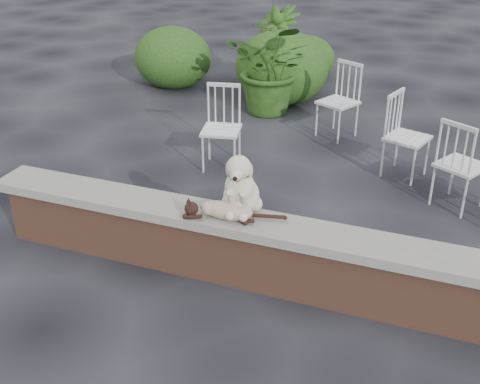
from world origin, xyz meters
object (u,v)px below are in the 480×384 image
(dog, at_px, (241,181))
(potted_plant_a, at_px, (273,67))
(cat, at_px, (225,209))
(chair_a, at_px, (221,129))
(chair_c, at_px, (462,164))
(chair_b, at_px, (338,101))
(potted_plant_b, at_px, (277,48))
(chair_e, at_px, (408,136))

(dog, bearing_deg, potted_plant_a, 94.26)
(cat, xyz_separation_m, chair_a, (-0.87, 2.03, -0.19))
(dog, distance_m, chair_c, 2.50)
(cat, relative_size, chair_c, 1.02)
(cat, xyz_separation_m, potted_plant_a, (-0.90, 3.98, -0.00))
(chair_b, bearing_deg, cat, -66.63)
(chair_c, relative_size, potted_plant_a, 0.71)
(cat, distance_m, potted_plant_a, 4.08)
(dog, height_order, chair_a, dog)
(cat, height_order, potted_plant_b, potted_plant_b)
(cat, distance_m, potted_plant_b, 5.18)
(cat, bearing_deg, potted_plant_a, 92.65)
(dog, relative_size, potted_plant_b, 0.43)
(cat, relative_size, potted_plant_a, 0.73)
(cat, relative_size, potted_plant_b, 0.75)
(cat, xyz_separation_m, chair_e, (1.12, 2.54, -0.19))
(dog, distance_m, cat, 0.26)
(chair_e, xyz_separation_m, chair_c, (0.59, -0.53, 0.00))
(dog, relative_size, chair_c, 0.59)
(dog, height_order, potted_plant_b, potted_plant_b)
(dog, relative_size, cat, 0.57)
(chair_e, xyz_separation_m, potted_plant_a, (-2.02, 1.44, 0.19))
(chair_b, distance_m, chair_a, 1.73)
(cat, bearing_deg, chair_b, 77.39)
(chair_c, height_order, potted_plant_b, potted_plant_b)
(chair_b, bearing_deg, chair_a, -100.21)
(chair_e, height_order, potted_plant_b, potted_plant_b)
(chair_c, distance_m, potted_plant_b, 4.20)
(dog, bearing_deg, chair_c, 38.56)
(chair_a, bearing_deg, chair_e, 2.32)
(dog, height_order, chair_b, dog)
(chair_c, distance_m, potted_plant_a, 3.28)
(dog, bearing_deg, cat, -128.24)
(chair_c, bearing_deg, potted_plant_a, -8.28)
(chair_b, height_order, chair_c, same)
(chair_e, distance_m, chair_c, 0.80)
(chair_b, xyz_separation_m, chair_c, (1.56, -1.42, 0.00))
(chair_e, bearing_deg, chair_c, -114.64)
(chair_c, bearing_deg, cat, 78.32)
(chair_b, relative_size, chair_a, 1.00)
(chair_c, relative_size, potted_plant_b, 0.73)
(chair_c, bearing_deg, potted_plant_b, -17.64)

